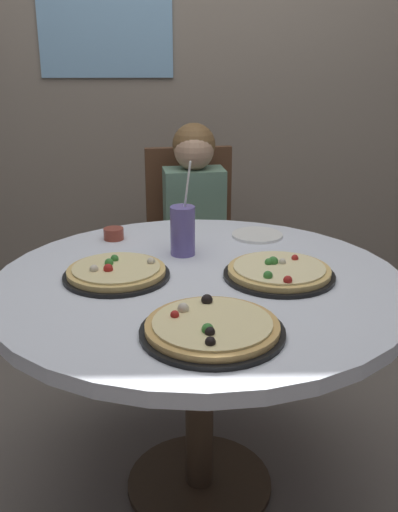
{
  "coord_description": "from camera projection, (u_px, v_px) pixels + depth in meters",
  "views": [
    {
      "loc": [
        -0.04,
        -1.6,
        1.4
      ],
      "look_at": [
        0.0,
        0.05,
        0.8
      ],
      "focal_mm": 41.4,
      "sensor_mm": 36.0,
      "label": 1
    }
  ],
  "objects": [
    {
      "name": "ground_plane",
      "position": [
        199.0,
        484.0,
        1.98
      ],
      "size": [
        8.0,
        8.0,
        0.0
      ],
      "primitive_type": "plane",
      "color": "slate"
    },
    {
      "name": "wall_with_window",
      "position": [
        191.0,
        32.0,
        3.02
      ],
      "size": [
        5.2,
        0.14,
        2.9
      ],
      "color": "gray",
      "rests_on": "ground_plane"
    },
    {
      "name": "dining_table",
      "position": [
        199.0,
        308.0,
        1.76
      ],
      "size": [
        1.21,
        1.21,
        0.75
      ],
      "color": "silver",
      "rests_on": "ground_plane"
    },
    {
      "name": "chair_wooden",
      "position": [
        191.0,
        241.0,
        2.75
      ],
      "size": [
        0.45,
        0.45,
        0.95
      ],
      "color": "brown",
      "rests_on": "ground_plane"
    },
    {
      "name": "diner_child",
      "position": [
        197.0,
        264.0,
        2.59
      ],
      "size": [
        0.3,
        0.42,
        1.08
      ],
      "color": "#3F4766",
      "rests_on": "ground_plane"
    },
    {
      "name": "pizza_veggie",
      "position": [
        279.0,
        272.0,
        1.73
      ],
      "size": [
        0.33,
        0.33,
        0.05
      ],
      "color": "black",
      "rests_on": "dining_table"
    },
    {
      "name": "pizza_cheese",
      "position": [
        212.0,
        328.0,
        1.39
      ],
      "size": [
        0.35,
        0.35,
        0.05
      ],
      "color": "black",
      "rests_on": "dining_table"
    },
    {
      "name": "pizza_pepperoni",
      "position": [
        116.0,
        272.0,
        1.72
      ],
      "size": [
        0.31,
        0.31,
        0.05
      ],
      "color": "black",
      "rests_on": "dining_table"
    },
    {
      "name": "soda_cup",
      "position": [
        183.0,
        230.0,
        1.89
      ],
      "size": [
        0.08,
        0.08,
        0.31
      ],
      "color": "#6659A5",
      "rests_on": "dining_table"
    },
    {
      "name": "sauce_bowl",
      "position": [
        114.0,
        234.0,
        2.06
      ],
      "size": [
        0.07,
        0.07,
        0.04
      ],
      "primitive_type": "cylinder",
      "color": "brown",
      "rests_on": "dining_table"
    },
    {
      "name": "plate_small",
      "position": [
        257.0,
        235.0,
        2.09
      ],
      "size": [
        0.18,
        0.18,
        0.01
      ],
      "primitive_type": "cylinder",
      "color": "white",
      "rests_on": "dining_table"
    }
  ]
}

